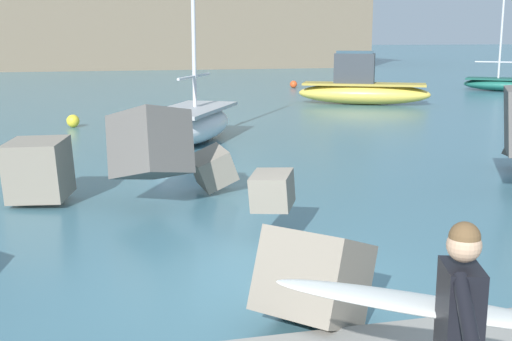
{
  "coord_description": "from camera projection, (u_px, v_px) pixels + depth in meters",
  "views": [
    {
      "loc": [
        -1.96,
        -7.56,
        3.1
      ],
      "look_at": [
        0.09,
        0.5,
        1.4
      ],
      "focal_mm": 46.41,
      "sensor_mm": 36.0,
      "label": 1
    }
  ],
  "objects": [
    {
      "name": "mooring_buoy_middle",
      "position": [
        294.0,
        84.0,
        39.65
      ],
      "size": [
        0.44,
        0.44,
        0.44
      ],
      "color": "#E54C1E",
      "rests_on": "ground"
    },
    {
      "name": "boat_near_centre",
      "position": [
        191.0,
        123.0,
        19.42
      ],
      "size": [
        3.73,
        4.86,
        6.1
      ],
      "color": "white",
      "rests_on": "ground"
    },
    {
      "name": "mooring_buoy_inner",
      "position": [
        73.0,
        121.0,
        22.69
      ],
      "size": [
        0.44,
        0.44,
        0.44
      ],
      "color": "yellow",
      "rests_on": "ground"
    },
    {
      "name": "breakwater_jetty",
      "position": [
        114.0,
        178.0,
        10.35
      ],
      "size": [
        32.83,
        8.21,
        2.21
      ],
      "color": "slate",
      "rests_on": "ground"
    },
    {
      "name": "boat_mid_left",
      "position": [
        362.0,
        88.0,
        30.14
      ],
      "size": [
        6.06,
        4.12,
        2.42
      ],
      "color": "#EAC64C",
      "rests_on": "ground"
    },
    {
      "name": "boat_mid_centre",
      "position": [
        504.0,
        83.0,
        37.49
      ],
      "size": [
        4.51,
        4.14,
        6.39
      ],
      "color": "#1E6656",
      "rests_on": "ground"
    },
    {
      "name": "surfer_with_board",
      "position": [
        449.0,
        329.0,
        4.18
      ],
      "size": [
        2.1,
        1.44,
        1.78
      ],
      "color": "black",
      "rests_on": "walkway_path"
    },
    {
      "name": "ground_plane",
      "position": [
        259.0,
        288.0,
        8.27
      ],
      "size": [
        400.0,
        400.0,
        0.0
      ],
      "primitive_type": "plane",
      "color": "#42707F"
    }
  ]
}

